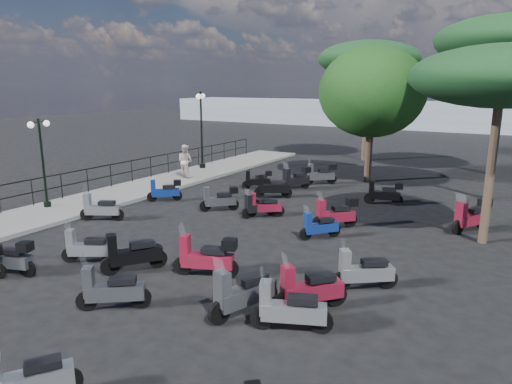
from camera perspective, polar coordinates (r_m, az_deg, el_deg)
The scene contains 35 objects.
ground at distance 15.53m, azimuth -7.78°, elevation -5.51°, with size 120.00×120.00×0.00m, color black.
sidewalk at distance 21.93m, azimuth -16.25°, elevation -0.16°, with size 3.00×30.00×0.15m, color slate.
railing at distance 22.59m, azimuth -19.01°, elevation 2.16°, with size 0.04×26.04×1.10m.
lamp_post_1 at distance 19.94m, azimuth -25.15°, elevation 3.95°, with size 0.41×1.03×3.54m.
lamp_post_2 at distance 27.03m, azimuth -6.85°, elevation 8.33°, with size 0.73×1.22×4.44m.
pedestrian_far at distance 24.50m, azimuth -8.85°, elevation 3.85°, with size 0.85×0.66×1.75m, color beige.
scooter_2 at distance 17.98m, azimuth -18.87°, elevation -2.00°, with size 1.49×0.94×1.31m.
scooter_3 at distance 20.25m, azimuth -11.31°, elevation 0.14°, with size 1.20×1.17×1.21m.
scooter_4 at distance 22.13m, azimuth 0.19°, elevation 1.49°, with size 1.25×1.05×1.19m.
scooter_5 at distance 13.91m, azimuth -28.59°, elevation -7.22°, with size 1.58×0.73×1.29m.
scooter_6 at distance 13.92m, azimuth -20.31°, elevation -6.59°, with size 1.41×0.93×1.26m.
scooter_7 at distance 17.50m, azimuth 0.26°, elevation -1.83°, with size 0.83×1.35×1.18m.
scooter_8 at distance 18.37m, azimuth -4.55°, elevation -0.92°, with size 1.26×1.22×1.27m.
scooter_9 at distance 23.43m, azimuth 8.11°, elevation 2.18°, with size 1.41×1.25×1.37m.
scooter_11 at distance 10.98m, azimuth -17.63°, elevation -11.65°, with size 1.39×1.10×1.33m.
scooter_12 at distance 12.89m, azimuth -15.21°, elevation -7.52°, with size 1.13×1.54×1.43m.
scooter_13 at distance 17.49m, azimuth 1.02°, elevation -1.81°, with size 1.26×0.99×1.20m.
scooter_14 at distance 20.41m, azimuth 2.02°, elevation 0.55°, with size 1.56×0.99×1.38m.
scooter_15 at distance 22.04m, azimuth 5.03°, elevation 1.61°, with size 0.96×1.65×1.41m.
scooter_16 at distance 8.58m, azimuth -26.63°, elevation -20.24°, with size 0.97×1.33×1.23m.
scooter_17 at distance 12.21m, azimuth -6.22°, elevation -8.11°, with size 1.70×0.88×1.42m.
scooter_18 at distance 10.50m, azimuth 6.63°, elevation -12.02°, with size 1.27×1.42×1.43m.
scooter_19 at distance 15.19m, azimuth 7.91°, elevation -4.32°, with size 1.01×1.21×1.18m.
scooter_20 at distance 16.33m, azimuth 9.92°, elevation -2.72°, with size 1.30×1.40×1.39m.
scooter_21 at distance 20.00m, azimuth 15.73°, elevation -0.19°, with size 1.59×0.67×1.29m.
scooter_23 at distance 10.22m, azimuth -1.69°, elevation -12.57°, with size 0.88×1.80×1.49m.
scooter_24 at distance 9.66m, azimuth 4.20°, elevation -14.46°, with size 1.63×0.87×1.37m.
scooter_25 at distance 11.73m, azimuth 13.29°, elevation -9.67°, with size 1.41×1.11×1.35m.
scooter_26 at distance 17.39m, azimuth 25.35°, elevation -2.80°, with size 1.09×1.62×1.43m.
broadleaf_tree at distance 24.20m, azimuth 14.32°, elevation 12.02°, with size 5.39×5.39×6.90m.
pine_0 at distance 28.79m, azimuth 28.79°, elevation 14.67°, with size 6.56×6.56×7.63m.
pine_1 at distance 22.31m, azimuth 28.87°, elevation 16.26°, with size 5.81×5.81×7.78m.
pine_2 at distance 31.35m, azimuth 13.90°, elevation 15.84°, with size 6.57×6.57×7.74m.
pine_3 at distance 15.75m, azimuth 28.38°, elevation 12.53°, with size 5.41×5.41×6.15m.
distant_hills at distance 57.30m, azimuth 21.74°, elevation 8.88°, with size 70.00×8.00×3.00m, color gray.
Camera 1 is at (9.26, -11.44, 4.97)m, focal length 32.00 mm.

